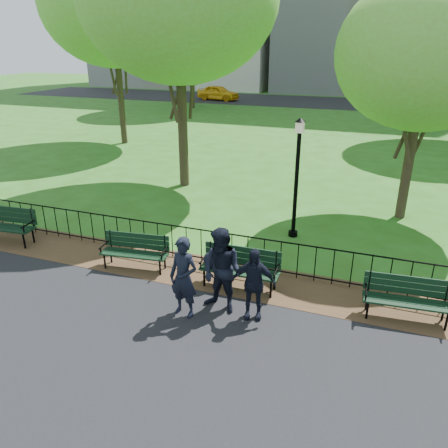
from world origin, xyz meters
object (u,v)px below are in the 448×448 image
(park_bench_left_a, at_px, (135,248))
(tree_near_e, at_px, (427,53))
(park_bench_left_b, at_px, (4,221))
(park_bench_main, at_px, (231,262))
(taxi, at_px, (218,93))
(lamppost, at_px, (297,175))
(park_bench_right_a, at_px, (407,294))
(person_right, at_px, (253,284))
(tree_far_w, at_px, (190,5))
(sedan_silver, at_px, (430,98))
(sedan_dark, at_px, (440,100))
(person_mid, at_px, (222,271))
(person_left, at_px, (184,277))
(tree_mid_w, at_px, (113,4))

(park_bench_left_a, height_order, tree_near_e, tree_near_e)
(park_bench_left_b, distance_m, tree_near_e, 12.43)
(park_bench_main, relative_size, tree_near_e, 0.26)
(taxi, bearing_deg, lamppost, -145.81)
(park_bench_right_a, distance_m, person_right, 3.03)
(tree_far_w, height_order, sedan_silver, tree_far_w)
(tree_far_w, distance_m, person_right, 31.10)
(taxi, bearing_deg, sedan_silver, -78.31)
(tree_near_e, bearing_deg, taxi, 121.77)
(park_bench_right_a, distance_m, tree_far_w, 31.62)
(sedan_dark, bearing_deg, park_bench_left_b, 143.99)
(park_bench_right_a, xyz_separation_m, tree_far_w, (-16.29, 26.13, 7.20))
(lamppost, bearing_deg, person_mid, -97.90)
(lamppost, height_order, tree_far_w, tree_far_w)
(lamppost, height_order, tree_near_e, tree_near_e)
(park_bench_right_a, height_order, person_mid, person_mid)
(tree_far_w, relative_size, person_right, 7.45)
(taxi, height_order, sedan_silver, sedan_silver)
(tree_far_w, bearing_deg, sedan_dark, 17.50)
(park_bench_left_b, bearing_deg, park_bench_main, -6.42)
(park_bench_main, bearing_deg, lamppost, 75.60)
(person_left, bearing_deg, sedan_silver, 87.83)
(park_bench_left_b, bearing_deg, person_mid, -14.48)
(park_bench_main, height_order, person_mid, person_mid)
(park_bench_right_a, relative_size, taxi, 0.42)
(park_bench_left_b, relative_size, sedan_dark, 0.36)
(taxi, bearing_deg, tree_mid_w, -164.67)
(park_bench_right_a, bearing_deg, park_bench_main, 175.75)
(park_bench_left_b, xyz_separation_m, lamppost, (7.34, 3.09, 1.20))
(taxi, bearing_deg, person_left, -150.73)
(park_bench_left_b, distance_m, park_bench_right_a, 10.25)
(tree_near_e, height_order, tree_mid_w, tree_mid_w)
(park_bench_right_a, bearing_deg, person_right, -165.16)
(taxi, bearing_deg, sedan_dark, -79.93)
(person_mid, height_order, sedan_dark, person_mid)
(tree_mid_w, bearing_deg, park_bench_left_a, -56.65)
(park_bench_left_a, distance_m, tree_near_e, 9.41)
(tree_mid_w, bearing_deg, park_bench_right_a, -40.88)
(sedan_silver, bearing_deg, person_right, -169.81)
(park_bench_main, distance_m, taxi, 34.39)
(park_bench_main, relative_size, person_mid, 0.99)
(park_bench_left_b, relative_size, park_bench_right_a, 1.12)
(tree_near_e, distance_m, person_left, 9.20)
(park_bench_left_a, height_order, person_mid, person_mid)
(tree_near_e, height_order, sedan_silver, tree_near_e)
(tree_near_e, xyz_separation_m, taxi, (-16.19, 26.14, -4.12))
(tree_far_w, bearing_deg, taxi, 89.58)
(person_mid, relative_size, sedan_silver, 0.35)
(park_bench_right_a, distance_m, person_left, 4.39)
(person_left, height_order, sedan_dark, person_left)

